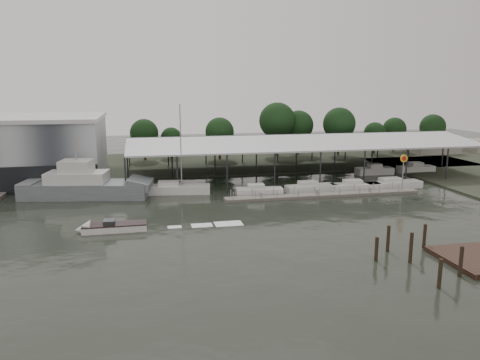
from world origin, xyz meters
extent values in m
plane|color=#242921|center=(0.00, 0.00, 0.00)|extent=(200.00, 200.00, 0.00)
cube|color=#33382A|center=(0.00, 42.00, 0.10)|extent=(140.00, 30.00, 0.30)
cube|color=#A7ADB2|center=(-28.00, 30.00, 5.00)|extent=(24.00, 20.00, 10.00)
cube|color=black|center=(-28.00, 19.95, 2.00)|extent=(24.00, 0.30, 4.00)
cube|color=silver|center=(-28.00, 30.00, 10.20)|extent=(24.50, 20.50, 0.60)
cube|color=#2A2C2F|center=(17.00, 28.00, 6.76)|extent=(58.00, 0.40, 0.30)
cylinder|color=#2A2C2F|center=(-12.00, 16.50, 2.75)|extent=(0.24, 0.24, 5.50)
cylinder|color=#2A2C2F|center=(-12.00, 39.50, 2.75)|extent=(0.24, 0.24, 5.50)
cylinder|color=#2A2C2F|center=(46.00, 39.50, 2.75)|extent=(0.24, 0.24, 5.50)
cube|color=#656159|center=(15.00, 10.00, 0.20)|extent=(28.00, 2.00, 0.40)
cylinder|color=gray|center=(2.00, 9.10, 0.80)|extent=(0.10, 0.10, 1.20)
cylinder|color=gray|center=(28.00, 10.90, 0.80)|extent=(0.10, 0.10, 1.20)
cube|color=gray|center=(14.00, 10.00, 0.70)|extent=(0.30, 0.30, 0.70)
cylinder|color=gray|center=(27.00, 10.00, 2.50)|extent=(0.16, 0.16, 5.00)
cylinder|color=yellow|center=(27.00, 10.00, 5.00)|extent=(1.10, 0.12, 1.10)
cylinder|color=red|center=(27.00, 9.93, 5.00)|extent=(0.70, 0.05, 0.70)
cube|color=gray|center=(55.00, 45.00, 2.00)|extent=(10.00, 8.00, 4.00)
cube|color=slate|center=(-17.45, 16.51, 0.90)|extent=(17.75, 8.01, 2.40)
cube|color=slate|center=(-10.03, 15.21, 1.90)|extent=(4.07, 5.41, 1.81)
cube|color=silver|center=(-18.46, 16.69, 2.69)|extent=(8.66, 5.58, 1.80)
cube|color=silver|center=(-18.46, 16.69, 4.39)|extent=(4.68, 4.29, 1.61)
cylinder|color=gray|center=(-18.46, 16.69, 6.79)|extent=(0.18, 0.18, 3.50)
cube|color=gray|center=(-24.86, 17.82, 2.21)|extent=(2.88, 5.20, 0.15)
cube|color=white|center=(-4.62, 16.17, 0.50)|extent=(9.20, 3.82, 1.40)
cube|color=silver|center=(-6.03, 16.37, 1.40)|extent=(3.08, 2.18, 0.80)
cylinder|color=gray|center=(-4.18, 16.11, 6.81)|extent=(0.16, 0.16, 11.75)
cylinder|color=gray|center=(-5.77, 16.33, 1.90)|extent=(3.48, 0.61, 0.12)
cube|color=white|center=(-12.70, -0.30, 0.35)|extent=(6.67, 2.04, 0.90)
cone|color=white|center=(-15.96, -0.32, 0.35)|extent=(1.61, 2.01, 2.00)
cube|color=black|center=(-12.70, -0.30, 0.75)|extent=(6.67, 2.10, 0.12)
cube|color=#2A2C2F|center=(-13.23, -0.31, 1.00)|extent=(1.21, 1.41, 0.50)
cube|color=silver|center=(-6.37, -0.27, 0.02)|extent=(2.30, 1.50, 0.04)
cube|color=silver|center=(-3.37, -0.25, 0.02)|extent=(3.10, 2.00, 0.04)
cube|color=silver|center=(-0.37, -0.23, 0.02)|extent=(3.90, 2.50, 0.04)
cube|color=white|center=(6.40, 12.56, 0.50)|extent=(6.73, 2.87, 1.10)
cube|color=silver|center=(5.90, 12.56, 1.30)|extent=(2.44, 1.84, 0.70)
cube|color=white|center=(14.28, 13.09, 0.50)|extent=(7.63, 2.80, 1.10)
cube|color=silver|center=(13.78, 13.09, 1.30)|extent=(2.74, 1.81, 0.70)
cube|color=white|center=(21.07, 12.70, 0.50)|extent=(7.54, 2.53, 1.10)
cube|color=silver|center=(20.57, 12.70, 1.30)|extent=(2.68, 1.72, 0.70)
cube|color=white|center=(27.23, 12.89, 0.50)|extent=(9.16, 2.78, 1.10)
cube|color=silver|center=(26.73, 12.89, 1.30)|extent=(3.26, 1.81, 0.70)
cylinder|color=#2E2317|center=(13.04, -15.03, 1.08)|extent=(0.32, 0.32, 3.36)
cylinder|color=#2E2317|center=(15.31, -18.59, 0.99)|extent=(0.32, 0.32, 3.17)
cylinder|color=#2E2317|center=(10.38, -13.94, 0.79)|extent=(0.32, 0.32, 2.77)
cylinder|color=#2E2317|center=(12.61, -11.93, 0.94)|extent=(0.32, 0.32, 3.09)
cylinder|color=#2E2317|center=(16.45, -11.82, 0.88)|extent=(0.32, 0.32, 2.96)
cylinder|color=#2E2317|center=(12.33, -20.17, 0.87)|extent=(0.32, 0.32, 2.94)
cylinder|color=black|center=(-9.06, 47.37, 2.05)|extent=(0.50, 0.50, 4.10)
sphere|color=#183716|center=(-9.06, 47.37, 5.73)|extent=(5.73, 5.73, 5.73)
cylinder|color=black|center=(-3.51, 49.23, 1.58)|extent=(0.50, 0.50, 3.16)
sphere|color=#183716|center=(-3.51, 49.23, 4.43)|extent=(4.43, 4.43, 4.43)
cylinder|color=black|center=(6.12, 45.03, 2.11)|extent=(0.50, 0.50, 4.22)
sphere|color=#183716|center=(6.12, 45.03, 5.91)|extent=(5.91, 5.91, 5.91)
cylinder|color=black|center=(19.16, 47.67, 2.79)|extent=(0.50, 0.50, 5.58)
sphere|color=#183716|center=(19.16, 47.67, 7.81)|extent=(7.81, 7.81, 7.81)
cylinder|color=black|center=(24.27, 48.51, 2.36)|extent=(0.50, 0.50, 4.72)
sphere|color=#183716|center=(24.27, 48.51, 6.61)|extent=(6.61, 6.61, 6.61)
cylinder|color=black|center=(32.70, 45.90, 2.52)|extent=(0.50, 0.50, 5.05)
sphere|color=#183716|center=(32.70, 45.90, 7.07)|extent=(7.07, 7.07, 7.07)
cylinder|color=black|center=(41.52, 46.39, 1.72)|extent=(0.50, 0.50, 3.45)
sphere|color=#183716|center=(41.52, 46.39, 4.82)|extent=(4.82, 4.82, 4.82)
cylinder|color=black|center=(47.60, 48.65, 1.92)|extent=(0.50, 0.50, 3.83)
sphere|color=#183716|center=(47.60, 48.65, 5.37)|extent=(5.37, 5.37, 5.37)
cylinder|color=black|center=(56.28, 46.97, 2.09)|extent=(0.50, 0.50, 4.18)
sphere|color=#183716|center=(56.28, 46.97, 5.85)|extent=(5.85, 5.85, 5.85)
camera|label=1|loc=(-9.40, -49.77, 15.18)|focal=35.00mm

